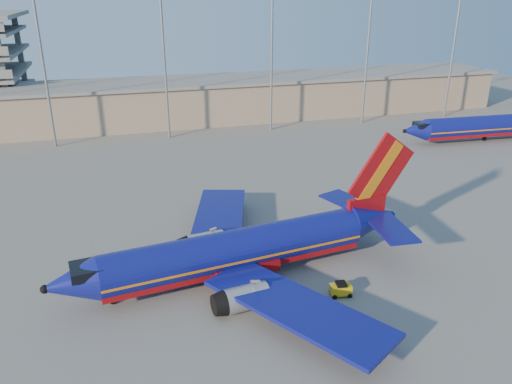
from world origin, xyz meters
TOP-DOWN VIEW (x-y plane):
  - ground at (0.00, 0.00)m, footprint 220.00×220.00m
  - terminal_building at (10.00, 58.00)m, footprint 122.00×16.00m
  - light_mast_row at (5.00, 46.00)m, footprint 101.60×1.60m
  - aircraft_main at (-4.44, -4.99)m, footprint 36.82×35.23m
  - aircraft_second at (51.01, 27.28)m, footprint 35.88×13.95m
  - baggage_tug at (2.79, -11.03)m, footprint 1.99×1.36m

SIDE VIEW (x-z plane):
  - ground at x=0.00m, z-range 0.00..0.00m
  - baggage_tug at x=2.79m, z-range 0.03..1.36m
  - aircraft_main at x=-4.44m, z-range -3.58..8.91m
  - aircraft_second at x=51.01m, z-range -3.29..8.86m
  - terminal_building at x=10.00m, z-range 0.07..8.57m
  - light_mast_row at x=5.00m, z-range 3.23..31.88m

